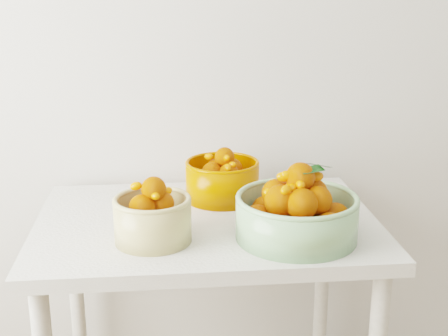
{
  "coord_description": "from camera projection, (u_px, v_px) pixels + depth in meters",
  "views": [
    {
      "loc": [
        -0.4,
        -0.11,
        1.43
      ],
      "look_at": [
        -0.23,
        1.55,
        0.92
      ],
      "focal_mm": 50.0,
      "sensor_mm": 36.0,
      "label": 1
    }
  ],
  "objects": [
    {
      "name": "bowl_green",
      "position": [
        297.0,
        213.0,
        1.68
      ],
      "size": [
        0.38,
        0.38,
        0.21
      ],
      "rotation": [
        0.0,
        0.0,
        0.17
      ],
      "color": "#88B680",
      "rests_on": "table"
    },
    {
      "name": "bowl_cream",
      "position": [
        152.0,
        217.0,
        1.67
      ],
      "size": [
        0.26,
        0.26,
        0.18
      ],
      "rotation": [
        0.0,
        0.0,
        0.3
      ],
      "color": "tan",
      "rests_on": "table"
    },
    {
      "name": "bowl_orange",
      "position": [
        222.0,
        179.0,
        1.99
      ],
      "size": [
        0.26,
        0.26,
        0.17
      ],
      "rotation": [
        0.0,
        0.0,
        0.1
      ],
      "color": "#C25000",
      "rests_on": "table"
    },
    {
      "name": "table",
      "position": [
        207.0,
        249.0,
        1.87
      ],
      "size": [
        1.0,
        0.7,
        0.75
      ],
      "color": "silver",
      "rests_on": "ground"
    }
  ]
}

